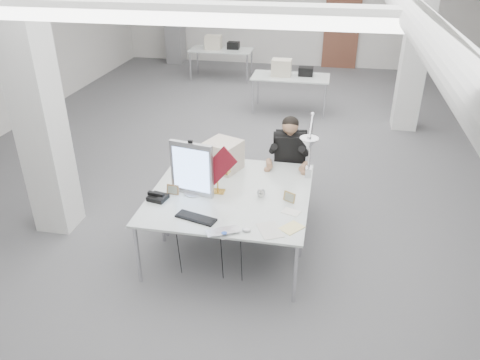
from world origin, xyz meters
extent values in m
cube|color=#535356|center=(0.00, 0.00, -0.01)|extent=(10.00, 14.00, 0.02)
cube|color=silver|center=(0.00, 7.01, 1.60)|extent=(10.00, 0.02, 3.20)
cube|color=white|center=(-2.30, -2.00, 1.60)|extent=(0.45, 0.45, 3.20)
cube|color=white|center=(2.50, 2.50, 1.60)|extent=(0.45, 0.45, 3.20)
cube|color=brown|center=(1.20, 6.94, 1.05)|extent=(0.95, 0.08, 2.10)
cube|color=white|center=(0.00, -4.00, 2.98)|extent=(2.80, 0.14, 0.08)
cube|color=silver|center=(0.00, -2.50, 0.74)|extent=(1.80, 0.90, 0.02)
cube|color=silver|center=(0.00, -1.60, 0.74)|extent=(1.80, 0.90, 0.02)
cube|color=silver|center=(0.20, 3.00, 0.74)|extent=(1.60, 0.80, 0.02)
cube|color=silver|center=(-1.80, 5.20, 0.74)|extent=(1.60, 0.80, 0.02)
cube|color=gray|center=(-3.50, 6.65, 0.60)|extent=(0.45, 0.55, 1.20)
cube|color=#A5A5AA|center=(-0.41, -2.17, 1.07)|extent=(0.51, 0.14, 0.63)
cube|color=maroon|center=(-0.11, -2.21, 1.13)|extent=(0.49, 0.19, 0.55)
cube|color=black|center=(-0.24, -2.68, 0.77)|extent=(0.46, 0.26, 0.02)
imported|color=silver|center=(0.12, -2.92, 0.77)|extent=(0.40, 0.35, 0.03)
ellipsoid|color=silver|center=(0.32, -2.81, 0.77)|extent=(0.10, 0.07, 0.04)
cube|color=black|center=(-0.76, -2.37, 0.78)|extent=(0.23, 0.22, 0.05)
cube|color=#A77848|center=(-0.64, -2.22, 0.81)|extent=(0.15, 0.05, 0.11)
cube|color=tan|center=(0.68, -2.14, 0.81)|extent=(0.14, 0.10, 0.11)
cylinder|color=#BBBCC0|center=(0.36, -2.09, 0.81)|extent=(0.10, 0.05, 0.10)
cube|color=silver|center=(0.55, -2.75, 0.76)|extent=(0.32, 0.36, 0.01)
cube|color=#FFED98|center=(0.76, -2.66, 0.76)|extent=(0.27, 0.28, 0.01)
cube|color=white|center=(0.73, -2.36, 0.76)|extent=(0.22, 0.18, 0.01)
cube|color=beige|center=(-0.21, -1.48, 0.94)|extent=(0.50, 0.49, 0.37)
camera|label=1|loc=(1.01, -6.64, 3.40)|focal=35.00mm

